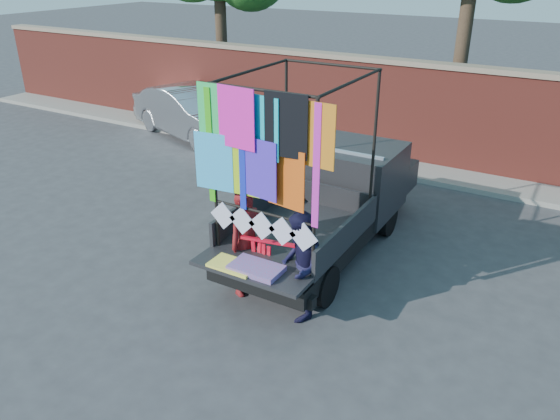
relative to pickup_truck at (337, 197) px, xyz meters
The scene contains 8 objects.
ground 2.38m from the pickup_truck, 101.03° to the right, with size 90.00×90.00×0.00m, color #38383A.
brick_wall 4.87m from the pickup_truck, 95.03° to the left, with size 30.00×0.45×2.61m.
curb 4.22m from the pickup_truck, 95.87° to the left, with size 30.00×1.20×0.12m, color gray.
pickup_truck is the anchor object (origin of this frame).
sedan 7.41m from the pickup_truck, 149.85° to the left, with size 1.57×4.50×1.48m, color #B3B4BB.
woman 2.44m from the pickup_truck, 99.83° to the right, with size 0.65×0.43×1.78m, color maroon.
man 2.63m from the pickup_truck, 77.10° to the right, with size 0.82×0.64×1.69m, color #171536.
streamer_bundle 2.50m from the pickup_truck, 90.60° to the right, with size 1.00×0.25×0.69m.
Camera 1 is at (4.21, -6.41, 4.93)m, focal length 35.00 mm.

